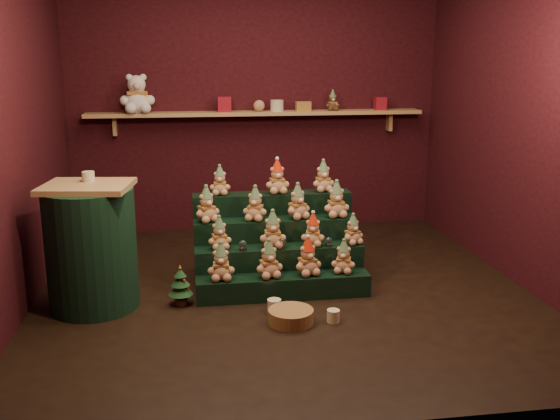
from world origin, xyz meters
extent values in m
plane|color=black|center=(0.00, 0.00, 0.00)|extent=(4.00, 4.00, 0.00)
cube|color=black|center=(0.00, 2.05, 1.40)|extent=(4.00, 0.10, 2.80)
cube|color=black|center=(0.00, -2.05, 1.40)|extent=(4.00, 0.10, 2.80)
cube|color=black|center=(-2.05, 0.00, 1.40)|extent=(0.10, 4.00, 2.80)
cube|color=black|center=(2.05, 0.00, 1.40)|extent=(0.10, 4.00, 2.80)
cube|color=tan|center=(0.00, 1.87, 1.30)|extent=(3.60, 0.26, 0.04)
cube|color=tan|center=(-1.50, 1.94, 1.18)|extent=(0.04, 0.12, 0.20)
cube|color=tan|center=(1.50, 1.94, 1.18)|extent=(0.04, 0.12, 0.20)
cube|color=black|center=(-0.03, -0.15, 0.09)|extent=(1.40, 0.22, 0.18)
cube|color=black|center=(-0.03, 0.07, 0.18)|extent=(1.40, 0.22, 0.36)
cube|color=black|center=(-0.03, 0.29, 0.27)|extent=(1.40, 0.22, 0.54)
cube|color=black|center=(-0.03, 0.51, 0.36)|extent=(1.40, 0.22, 0.72)
cylinder|color=black|center=(-0.34, 0.01, 0.37)|extent=(0.06, 0.06, 0.02)
sphere|color=silver|center=(-0.34, 0.01, 0.41)|extent=(0.06, 0.06, 0.06)
cylinder|color=black|center=(-0.02, 0.01, 0.37)|extent=(0.06, 0.06, 0.03)
sphere|color=silver|center=(-0.02, 0.01, 0.42)|extent=(0.07, 0.07, 0.07)
cylinder|color=black|center=(0.38, 0.01, 0.37)|extent=(0.06, 0.06, 0.02)
sphere|color=silver|center=(0.38, 0.01, 0.41)|extent=(0.06, 0.06, 0.06)
cube|color=tan|center=(-1.50, -0.13, 0.95)|extent=(0.71, 0.62, 0.04)
cylinder|color=black|center=(-1.50, -0.13, 0.47)|extent=(0.68, 0.68, 0.93)
cylinder|color=beige|center=(-1.50, -0.03, 1.01)|extent=(0.09, 0.09, 0.07)
cylinder|color=#482A19|center=(-0.84, -0.19, 0.02)|extent=(0.10, 0.10, 0.05)
cone|color=#14381B|center=(-0.84, -0.19, 0.14)|extent=(0.19, 0.19, 0.10)
cone|color=#14381B|center=(-0.84, -0.19, 0.20)|extent=(0.15, 0.15, 0.09)
cone|color=#14381B|center=(-0.84, -0.19, 0.27)|extent=(0.10, 0.10, 0.07)
cone|color=#C58A22|center=(-0.84, -0.19, 0.32)|extent=(0.03, 0.03, 0.03)
cylinder|color=beige|center=(-0.14, -0.45, 0.05)|extent=(0.11, 0.11, 0.11)
cylinder|color=beige|center=(0.26, -0.69, 0.05)|extent=(0.09, 0.09, 0.09)
cylinder|color=olive|center=(-0.05, -0.66, 0.05)|extent=(0.39, 0.39, 0.10)
cube|color=#A4192B|center=(-0.35, 1.85, 1.40)|extent=(0.14, 0.14, 0.16)
cylinder|color=beige|center=(0.21, 1.85, 1.38)|extent=(0.14, 0.14, 0.12)
cube|color=#A4192B|center=(1.36, 1.85, 1.39)|extent=(0.12, 0.12, 0.14)
sphere|color=tan|center=(0.02, 1.85, 1.38)|extent=(0.12, 0.12, 0.12)
cube|color=#CD531C|center=(0.50, 1.85, 1.37)|extent=(0.16, 0.10, 0.10)
camera|label=1|loc=(-0.75, -4.82, 1.90)|focal=40.00mm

